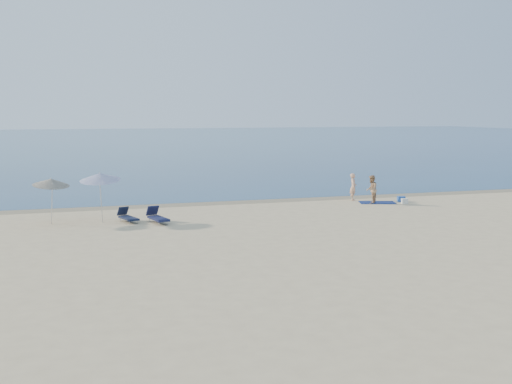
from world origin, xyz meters
TOP-DOWN VIEW (x-y plane):
  - ground at (0.00, 0.00)m, footprint 160.00×160.00m
  - sea at (0.00, 100.00)m, footprint 240.00×160.00m
  - wet_sand_strip at (0.00, 19.40)m, footprint 240.00×1.60m
  - person_left at (3.81, 18.12)m, footprint 0.58×0.68m
  - person_right at (4.23, 16.64)m, footprint 0.96×0.99m
  - beach_towel at (4.69, 16.80)m, footprint 2.24×1.65m
  - white_bag at (6.02, 16.04)m, footprint 0.40×0.37m
  - blue_cooler at (6.26, 16.85)m, footprint 0.48×0.38m
  - umbrella_near at (-10.80, 14.95)m, footprint 2.45×2.47m
  - umbrella_far at (-12.99, 15.19)m, footprint 2.22×2.24m
  - lounger_left at (-9.60, 14.57)m, footprint 0.93×1.60m
  - lounger_right at (-8.30, 13.90)m, footprint 0.92×1.77m

SIDE VIEW (x-z plane):
  - ground at x=0.00m, z-range 0.00..0.00m
  - wet_sand_strip at x=0.00m, z-range 0.00..0.00m
  - sea at x=0.00m, z-range 0.00..0.01m
  - beach_towel at x=4.69m, z-range 0.00..0.03m
  - white_bag at x=6.02m, z-range 0.00..0.29m
  - blue_cooler at x=6.26m, z-range 0.00..0.30m
  - lounger_left at x=-9.60m, z-range -0.09..0.58m
  - lounger_right at x=-8.30m, z-range -0.10..0.65m
  - person_left at x=3.81m, z-range 0.00..1.59m
  - person_right at x=4.23m, z-range 0.00..1.61m
  - umbrella_far at x=-12.99m, z-range 0.81..3.07m
  - umbrella_near at x=-10.80m, z-range 0.90..3.38m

